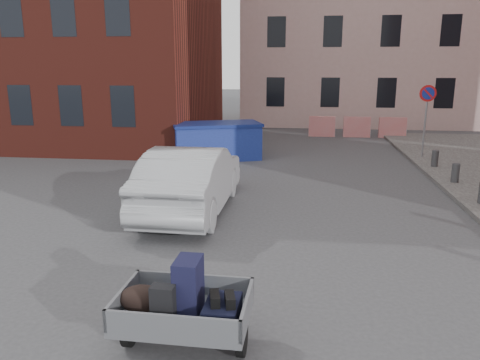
# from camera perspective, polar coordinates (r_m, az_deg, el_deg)

# --- Properties ---
(ground) EXTENTS (120.00, 120.00, 0.00)m
(ground) POSITION_cam_1_polar(r_m,az_deg,el_deg) (9.27, -2.15, -8.19)
(ground) COLOR #38383A
(ground) RESTS_ON ground
(building_pink) EXTENTS (16.00, 8.00, 14.00)m
(building_pink) POSITION_cam_1_polar(r_m,az_deg,el_deg) (31.00, 16.82, 19.85)
(building_pink) COLOR #C7A099
(building_pink) RESTS_ON ground
(no_parking_sign) EXTENTS (0.60, 0.09, 2.65)m
(no_parking_sign) POSITION_cam_1_polar(r_m,az_deg,el_deg) (18.58, 21.81, 8.38)
(no_parking_sign) COLOR gray
(no_parking_sign) RESTS_ON sidewalk
(barriers) EXTENTS (4.70, 0.18, 1.00)m
(barriers) POSITION_cam_1_polar(r_m,az_deg,el_deg) (23.81, 14.07, 6.28)
(barriers) COLOR red
(barriers) RESTS_ON ground
(trailer) EXTENTS (1.62, 1.82, 1.20)m
(trailer) POSITION_cam_1_polar(r_m,az_deg,el_deg) (5.98, -6.96, -14.95)
(trailer) COLOR black
(trailer) RESTS_ON ground
(dumpster) EXTENTS (3.64, 2.70, 1.37)m
(dumpster) POSITION_cam_1_polar(r_m,az_deg,el_deg) (17.75, -2.88, 4.81)
(dumpster) COLOR #1F3397
(dumpster) RESTS_ON ground
(silver_car) EXTENTS (1.74, 4.88, 1.60)m
(silver_car) POSITION_cam_1_polar(r_m,az_deg,el_deg) (11.36, -5.95, 0.15)
(silver_car) COLOR #9EA1A5
(silver_car) RESTS_ON ground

